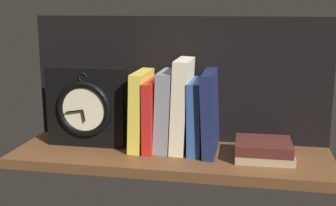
{
  "coord_description": "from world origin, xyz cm",
  "views": [
    {
      "loc": [
        19.98,
        -106.48,
        37.03
      ],
      "look_at": [
        -1.27,
        3.23,
        12.24
      ],
      "focal_mm": 47.52,
      "sensor_mm": 36.0,
      "label": 1
    }
  ],
  "objects_px": {
    "book_yellow_seinlanguage": "(141,110)",
    "book_red_requiem": "(153,114)",
    "book_cream_twain": "(182,105)",
    "book_gray_chess": "(166,110)",
    "book_navy_bierce": "(210,112)",
    "book_stack_side": "(264,150)",
    "book_blue_modern": "(197,116)",
    "framed_clock": "(87,107)"
  },
  "relations": [
    {
      "from": "book_cream_twain",
      "to": "book_stack_side",
      "type": "bearing_deg",
      "value": -8.96
    },
    {
      "from": "book_gray_chess",
      "to": "book_cream_twain",
      "type": "xyz_separation_m",
      "value": [
        0.04,
        0.0,
        0.02
      ]
    },
    {
      "from": "book_navy_bierce",
      "to": "book_stack_side",
      "type": "xyz_separation_m",
      "value": [
        0.14,
        -0.03,
        -0.08
      ]
    },
    {
      "from": "book_gray_chess",
      "to": "book_stack_side",
      "type": "relative_size",
      "value": 1.43
    },
    {
      "from": "book_yellow_seinlanguage",
      "to": "book_gray_chess",
      "type": "distance_m",
      "value": 0.07
    },
    {
      "from": "book_yellow_seinlanguage",
      "to": "book_gray_chess",
      "type": "height_order",
      "value": "book_gray_chess"
    },
    {
      "from": "book_yellow_seinlanguage",
      "to": "book_stack_side",
      "type": "height_order",
      "value": "book_yellow_seinlanguage"
    },
    {
      "from": "framed_clock",
      "to": "book_navy_bierce",
      "type": "bearing_deg",
      "value": 1.9
    },
    {
      "from": "book_navy_bierce",
      "to": "framed_clock",
      "type": "distance_m",
      "value": 0.33
    },
    {
      "from": "book_blue_modern",
      "to": "book_stack_side",
      "type": "height_order",
      "value": "book_blue_modern"
    },
    {
      "from": "framed_clock",
      "to": "book_blue_modern",
      "type": "bearing_deg",
      "value": 2.12
    },
    {
      "from": "book_stack_side",
      "to": "book_yellow_seinlanguage",
      "type": "bearing_deg",
      "value": 174.08
    },
    {
      "from": "book_gray_chess",
      "to": "book_cream_twain",
      "type": "height_order",
      "value": "book_cream_twain"
    },
    {
      "from": "book_red_requiem",
      "to": "book_blue_modern",
      "type": "distance_m",
      "value": 0.11
    },
    {
      "from": "book_blue_modern",
      "to": "book_stack_side",
      "type": "bearing_deg",
      "value": -10.91
    },
    {
      "from": "book_cream_twain",
      "to": "book_stack_side",
      "type": "relative_size",
      "value": 1.65
    },
    {
      "from": "book_blue_modern",
      "to": "book_navy_bierce",
      "type": "relative_size",
      "value": 0.89
    },
    {
      "from": "book_navy_bierce",
      "to": "book_gray_chess",
      "type": "bearing_deg",
      "value": 180.0
    },
    {
      "from": "book_cream_twain",
      "to": "framed_clock",
      "type": "height_order",
      "value": "book_cream_twain"
    },
    {
      "from": "book_navy_bierce",
      "to": "book_stack_side",
      "type": "bearing_deg",
      "value": -13.55
    },
    {
      "from": "book_navy_bierce",
      "to": "book_blue_modern",
      "type": "bearing_deg",
      "value": 180.0
    },
    {
      "from": "book_yellow_seinlanguage",
      "to": "book_red_requiem",
      "type": "xyz_separation_m",
      "value": [
        0.03,
        0.0,
        -0.01
      ]
    },
    {
      "from": "book_red_requiem",
      "to": "book_gray_chess",
      "type": "relative_size",
      "value": 0.88
    },
    {
      "from": "book_gray_chess",
      "to": "book_blue_modern",
      "type": "relative_size",
      "value": 1.11
    },
    {
      "from": "book_red_requiem",
      "to": "book_stack_side",
      "type": "relative_size",
      "value": 1.26
    },
    {
      "from": "book_yellow_seinlanguage",
      "to": "book_cream_twain",
      "type": "bearing_deg",
      "value": 0.0
    },
    {
      "from": "book_navy_bierce",
      "to": "framed_clock",
      "type": "height_order",
      "value": "framed_clock"
    },
    {
      "from": "book_yellow_seinlanguage",
      "to": "framed_clock",
      "type": "height_order",
      "value": "framed_clock"
    },
    {
      "from": "book_gray_chess",
      "to": "book_navy_bierce",
      "type": "bearing_deg",
      "value": 0.0
    },
    {
      "from": "book_navy_bierce",
      "to": "framed_clock",
      "type": "relative_size",
      "value": 0.98
    },
    {
      "from": "book_gray_chess",
      "to": "book_blue_modern",
      "type": "height_order",
      "value": "book_gray_chess"
    },
    {
      "from": "book_red_requiem",
      "to": "book_blue_modern",
      "type": "height_order",
      "value": "book_blue_modern"
    },
    {
      "from": "book_cream_twain",
      "to": "book_blue_modern",
      "type": "bearing_deg",
      "value": 0.0
    },
    {
      "from": "book_navy_bierce",
      "to": "book_stack_side",
      "type": "distance_m",
      "value": 0.16
    },
    {
      "from": "book_gray_chess",
      "to": "book_blue_modern",
      "type": "distance_m",
      "value": 0.08
    },
    {
      "from": "book_cream_twain",
      "to": "book_blue_modern",
      "type": "relative_size",
      "value": 1.28
    },
    {
      "from": "book_red_requiem",
      "to": "book_gray_chess",
      "type": "distance_m",
      "value": 0.04
    },
    {
      "from": "book_blue_modern",
      "to": "book_cream_twain",
      "type": "bearing_deg",
      "value": 180.0
    },
    {
      "from": "book_cream_twain",
      "to": "book_stack_side",
      "type": "distance_m",
      "value": 0.23
    },
    {
      "from": "book_navy_bierce",
      "to": "book_stack_side",
      "type": "relative_size",
      "value": 1.44
    },
    {
      "from": "book_cream_twain",
      "to": "framed_clock",
      "type": "bearing_deg",
      "value": -177.57
    },
    {
      "from": "book_cream_twain",
      "to": "book_navy_bierce",
      "type": "distance_m",
      "value": 0.07
    }
  ]
}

